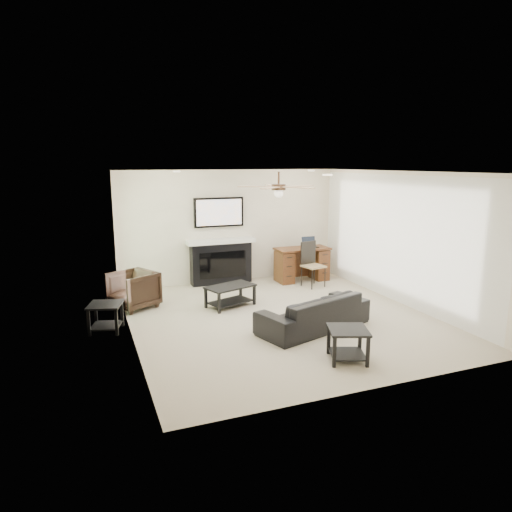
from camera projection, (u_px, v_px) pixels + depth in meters
The scene contains 10 objects.
room_shell at pixel (289, 220), 7.75m from camera, with size 5.50×5.54×2.52m.
sofa at pixel (314, 312), 7.37m from camera, with size 1.93×0.75×0.56m, color black.
armchair at pixel (133, 290), 8.40m from camera, with size 0.74×0.76×0.69m, color black.
coffee_table at pixel (230, 296), 8.53m from camera, with size 0.90×0.50×0.40m, color black.
end_table_near at pixel (348, 345), 6.19m from camera, with size 0.52×0.52×0.45m, color black.
end_table_left at pixel (106, 317), 7.27m from camera, with size 0.50×0.50×0.45m, color black.
fireplace_unit at pixel (221, 241), 10.02m from camera, with size 1.52×0.34×1.91m, color black.
desk at pixel (302, 264), 10.37m from camera, with size 1.22×0.56×0.76m, color #3E1C0F.
desk_chair at pixel (313, 265), 9.85m from camera, with size 0.42×0.44×0.97m, color black.
laptop at pixel (311, 242), 10.33m from camera, with size 0.33×0.24×0.23m, color black.
Camera 1 is at (-3.12, -6.92, 2.65)m, focal length 32.00 mm.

